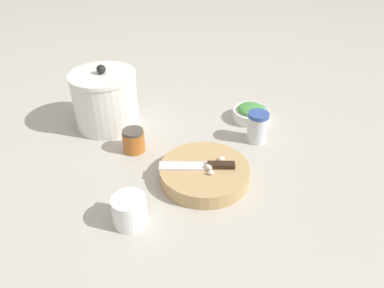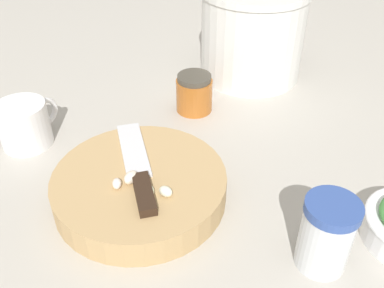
# 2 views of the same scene
# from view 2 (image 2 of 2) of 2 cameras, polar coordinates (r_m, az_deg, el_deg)

# --- Properties ---
(ground_plane) EXTENTS (5.00, 5.00, 0.00)m
(ground_plane) POSITION_cam_2_polar(r_m,az_deg,el_deg) (0.65, -0.58, -3.98)
(ground_plane) COLOR #B2ADA3
(cutting_board) EXTENTS (0.24, 0.24, 0.04)m
(cutting_board) POSITION_cam_2_polar(r_m,az_deg,el_deg) (0.60, -6.95, -5.68)
(cutting_board) COLOR tan
(cutting_board) RESTS_ON ground_plane
(chef_knife) EXTENTS (0.20, 0.08, 0.01)m
(chef_knife) POSITION_cam_2_polar(r_m,az_deg,el_deg) (0.59, -7.18, -3.39)
(chef_knife) COLOR black
(chef_knife) RESTS_ON cutting_board
(garlic_cloves) EXTENTS (0.07, 0.07, 0.02)m
(garlic_cloves) POSITION_cam_2_polar(r_m,az_deg,el_deg) (0.56, -6.90, -5.38)
(garlic_cloves) COLOR #E2EBC4
(garlic_cloves) RESTS_ON cutting_board
(spice_jar) EXTENTS (0.06, 0.06, 0.10)m
(spice_jar) POSITION_cam_2_polar(r_m,az_deg,el_deg) (0.52, 17.46, -11.40)
(spice_jar) COLOR silver
(spice_jar) RESTS_ON ground_plane
(coffee_mug) EXTENTS (0.08, 0.10, 0.07)m
(coffee_mug) POSITION_cam_2_polar(r_m,az_deg,el_deg) (0.74, -21.40, 2.49)
(coffee_mug) COLOR white
(coffee_mug) RESTS_ON ground_plane
(honey_jar) EXTENTS (0.07, 0.07, 0.07)m
(honey_jar) POSITION_cam_2_polar(r_m,az_deg,el_deg) (0.78, 0.29, 6.80)
(honey_jar) COLOR #B26023
(honey_jar) RESTS_ON ground_plane
(stock_pot) EXTENTS (0.21, 0.21, 0.21)m
(stock_pot) POSITION_cam_2_polar(r_m,az_deg,el_deg) (0.88, 8.06, 14.45)
(stock_pot) COLOR silver
(stock_pot) RESTS_ON ground_plane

